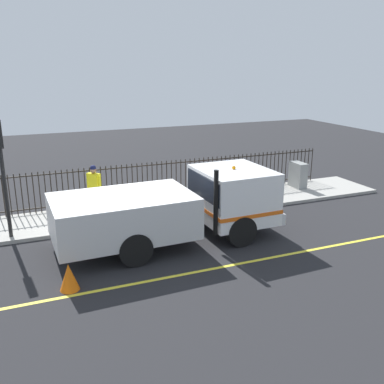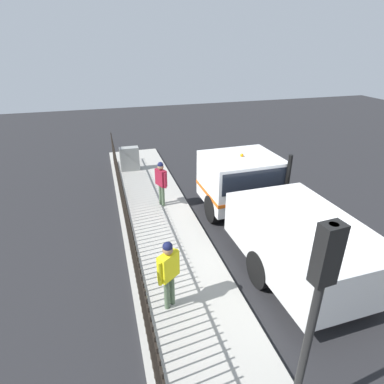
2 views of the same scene
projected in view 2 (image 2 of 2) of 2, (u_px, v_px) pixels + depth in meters
ground_plane at (284, 266)px, 8.90m from camera, size 48.79×48.79×0.00m
sidewalk_slab at (183, 284)px, 8.14m from camera, size 2.56×22.18×0.12m
lane_marking at (350, 252)px, 9.46m from camera, size 0.12×19.96×0.01m
work_truck at (265, 204)px, 9.65m from camera, size 2.68×7.02×2.47m
worker_standing at (161, 179)px, 11.47m from camera, size 0.38×0.59×1.70m
pedestrian_distant at (168, 268)px, 6.95m from camera, size 0.54×0.47×1.76m
iron_fence at (136, 265)px, 7.50m from camera, size 0.04×18.89×1.54m
traffic_light_near at (318, 294)px, 4.10m from camera, size 0.32×0.24×3.68m
utility_cabinet at (130, 159)px, 14.86m from camera, size 0.87×0.41×1.11m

